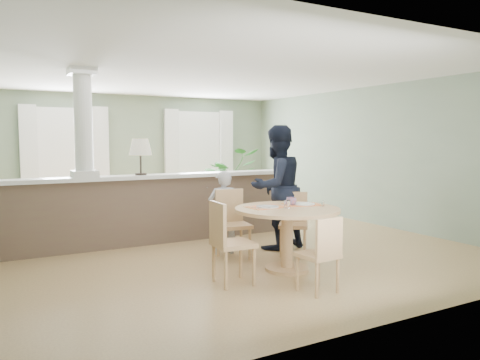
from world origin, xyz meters
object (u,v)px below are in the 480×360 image
chair_far_man (294,220)px  child_person (223,212)px  houseplant (229,180)px  dining_table (287,221)px  chair_near (322,251)px  man_person (277,187)px  chair_side (227,239)px  sofa (128,208)px  chair_far_boy (232,220)px

chair_far_man → child_person: (-0.89, 0.51, 0.11)m
houseplant → child_person: 4.07m
child_person → houseplant: bearing=-108.9°
dining_table → chair_near: (-0.19, -0.94, -0.17)m
houseplant → man_person: man_person is taller
chair_near → chair_side: size_ratio=0.88×
houseplant → child_person: bearing=-118.7°
child_person → dining_table: bearing=115.4°
dining_table → chair_far_man: 0.88m
chair_near → child_person: child_person is taller
houseplant → chair_far_man: houseplant is taller
chair_far_man → chair_side: (-1.51, -0.82, 0.03)m
chair_near → sofa: bearing=-84.2°
sofa → chair_near: bearing=-71.8°
chair_near → child_person: (-0.13, 2.10, 0.14)m
sofa → chair_side: chair_side is taller
man_person → houseplant: bearing=-115.1°
chair_side → man_person: 1.97m
chair_far_man → chair_near: chair_far_man is taller
houseplant → chair_far_boy: 4.27m
sofa → dining_table: size_ratio=2.08×
houseplant → child_person: size_ratio=1.21×
sofa → dining_table: bearing=-66.4°
child_person → chair_near: bearing=103.4°
houseplant → chair_near: houseplant is taller
chair_far_man → houseplant: bearing=113.1°
child_person → chair_far_man: bearing=160.2°
chair_near → child_person: size_ratio=0.69×
chair_far_man → chair_near: bearing=-77.9°
sofa → chair_far_man: chair_far_man is taller
chair_side → houseplant: bearing=-24.1°
dining_table → chair_near: 0.97m
dining_table → man_person: man_person is taller
chair_far_boy → chair_near: bearing=-77.8°
sofa → chair_far_boy: 2.84m
houseplant → dining_table: (-1.63, -4.73, -0.09)m
child_person → man_person: (0.87, -0.09, 0.33)m
houseplant → dining_table: bearing=-109.0°
dining_table → man_person: (0.54, 1.07, 0.30)m
chair_far_boy → man_person: size_ratio=0.51×
man_person → chair_far_boy: bearing=0.9°
dining_table → child_person: size_ratio=1.09×
houseplant → chair_near: 5.96m
chair_far_boy → child_person: (-0.02, 0.23, 0.08)m
sofa → man_person: 3.09m
chair_near → chair_side: bearing=-50.4°
chair_side → chair_near: bearing=-132.3°
chair_far_man → chair_side: 1.72m
chair_far_man → child_person: bearing=-171.9°
chair_side → chair_far_boy: bearing=-26.7°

